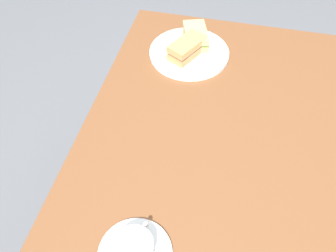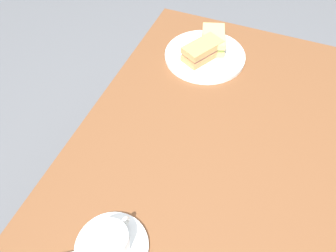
% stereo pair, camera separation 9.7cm
% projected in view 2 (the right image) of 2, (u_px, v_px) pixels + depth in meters
% --- Properties ---
extents(ground_plane, '(6.00, 6.00, 0.00)m').
position_uv_depth(ground_plane, '(197.00, 244.00, 1.54)').
color(ground_plane, '#5C5E62').
extents(dining_table, '(1.12, 0.75, 0.73)m').
position_uv_depth(dining_table, '(209.00, 170.00, 1.08)').
color(dining_table, brown).
rests_on(dining_table, ground_plane).
extents(sandwich_plate, '(0.27, 0.27, 0.01)m').
position_uv_depth(sandwich_plate, '(205.00, 56.00, 1.20)').
color(sandwich_plate, white).
rests_on(sandwich_plate, dining_table).
extents(sandwich_front, '(0.15, 0.12, 0.05)m').
position_uv_depth(sandwich_front, '(202.00, 51.00, 1.16)').
color(sandwich_front, tan).
rests_on(sandwich_front, sandwich_plate).
extents(sandwich_back, '(0.14, 0.11, 0.05)m').
position_uv_depth(sandwich_back, '(213.00, 40.00, 1.20)').
color(sandwich_back, tan).
rests_on(sandwich_back, sandwich_plate).
extents(coffee_saucer, '(0.16, 0.16, 0.01)m').
position_uv_depth(coffee_saucer, '(112.00, 247.00, 0.79)').
color(coffee_saucer, white).
rests_on(coffee_saucer, dining_table).
extents(coffee_cup, '(0.11, 0.08, 0.05)m').
position_uv_depth(coffee_cup, '(110.00, 240.00, 0.76)').
color(coffee_cup, white).
rests_on(coffee_cup, coffee_saucer).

